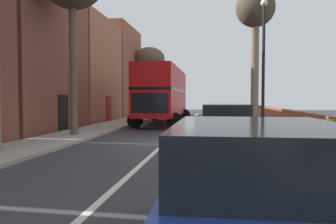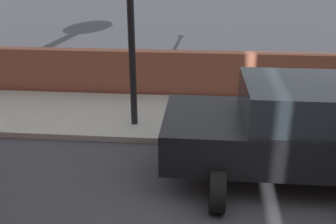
{
  "view_description": "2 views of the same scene",
  "coord_description": "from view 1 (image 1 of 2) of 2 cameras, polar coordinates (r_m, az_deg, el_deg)",
  "views": [
    {
      "loc": [
        2.06,
        -13.22,
        1.89
      ],
      "look_at": [
        -0.37,
        3.56,
        1.18
      ],
      "focal_mm": 34.3,
      "sensor_mm": 36.0,
      "label": 1
    },
    {
      "loc": [
        -2.94,
        0.77,
        3.33
      ],
      "look_at": [
        -0.72,
        0.97,
        2.43
      ],
      "focal_mm": 39.71,
      "sensor_mm": 36.0,
      "label": 2
    }
  ],
  "objects": [
    {
      "name": "double_decker_bus",
      "position": [
        23.75,
        -0.89,
        3.52
      ],
      "size": [
        3.6,
        10.3,
        4.06
      ],
      "color": "#B90E10",
      "rests_on": "ground"
    },
    {
      "name": "sidewalk_right",
      "position": [
        13.65,
        20.25,
        -5.44
      ],
      "size": [
        2.6,
        60.0,
        0.12
      ],
      "primitive_type": "cube",
      "color": "#9E998E",
      "rests_on": "ground"
    },
    {
      "name": "ground_plane",
      "position": [
        13.51,
        -0.63,
        -5.63
      ],
      "size": [
        84.0,
        84.0,
        0.0
      ],
      "primitive_type": "plane",
      "color": "#333338"
    },
    {
      "name": "road_centre_line",
      "position": [
        13.51,
        -0.63,
        -5.61
      ],
      "size": [
        0.16,
        54.0,
        0.01
      ],
      "primitive_type": "cube",
      "color": "silver",
      "rests_on": "ground"
    },
    {
      "name": "street_tree_right_1",
      "position": [
        21.59,
        15.24,
        16.3
      ],
      "size": [
        2.43,
        2.43,
        8.63
      ],
      "color": "#7A6B56",
      "rests_on": "sidewalk_right"
    },
    {
      "name": "sidewalk_left",
      "position": [
        15.05,
        -19.46,
        -4.71
      ],
      "size": [
        2.6,
        60.0,
        0.12
      ],
      "primitive_type": "cube",
      "color": "#9E998E",
      "rests_on": "ground"
    },
    {
      "name": "parked_car_blue_right_0",
      "position": [
        3.6,
        15.33,
        -13.01
      ],
      "size": [
        2.52,
        4.36,
        1.64
      ],
      "color": "#1E389E",
      "rests_on": "ground"
    },
    {
      "name": "parked_car_black_right_2",
      "position": [
        12.31,
        10.25,
        -2.0
      ],
      "size": [
        2.5,
        4.42,
        1.68
      ],
      "color": "black",
      "rests_on": "ground"
    },
    {
      "name": "litter_bin_right",
      "position": [
        10.6,
        26.04,
        -4.3
      ],
      "size": [
        0.55,
        0.55,
        1.14
      ],
      "color": "black",
      "rests_on": "sidewalk_right"
    },
    {
      "name": "street_tree_left_2",
      "position": [
        36.33,
        -3.32,
        9.12
      ],
      "size": [
        3.43,
        3.43,
        7.5
      ],
      "color": "#7A6B56",
      "rests_on": "sidewalk_left"
    },
    {
      "name": "lamppost_right",
      "position": [
        15.65,
        16.61,
        9.34
      ],
      "size": [
        0.32,
        0.32,
        6.31
      ],
      "color": "black",
      "rests_on": "sidewalk_right"
    },
    {
      "name": "boundary_wall_right",
      "position": [
        13.99,
        26.51,
        -3.08
      ],
      "size": [
        0.36,
        54.0,
        1.23
      ],
      "primitive_type": "cube",
      "color": "brown",
      "rests_on": "ground"
    }
  ]
}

